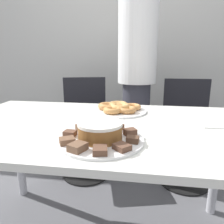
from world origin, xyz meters
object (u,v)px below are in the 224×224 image
person_standing (137,75)px  frosted_cake (100,131)px  plate_cake (100,140)px  napkin (214,125)px  office_chair_left (85,129)px  plate_donuts (120,111)px  office_chair_right (186,135)px

person_standing → frosted_cake: (-0.10, -1.10, -0.12)m
plate_cake → frosted_cake: size_ratio=1.96×
plate_cake → napkin: plate_cake is taller
person_standing → office_chair_left: 0.68m
plate_cake → plate_donuts: bearing=87.4°
office_chair_right → plate_donuts: (-0.52, -0.58, 0.34)m
plate_cake → plate_donuts: (0.02, 0.48, 0.00)m
office_chair_right → plate_donuts: office_chair_right is taller
office_chair_right → napkin: bearing=-93.2°
office_chair_right → plate_donuts: bearing=-132.7°
plate_cake → plate_donuts: same height
napkin → office_chair_right: bearing=87.8°
frosted_cake → plate_cake: bearing=90.0°
plate_cake → office_chair_right: bearing=63.0°
office_chair_right → frosted_cake: office_chair_right is taller
office_chair_left → plate_donuts: bearing=-70.3°
office_chair_right → napkin: size_ratio=7.02×
person_standing → plate_cake: person_standing is taller
plate_cake → frosted_cake: frosted_cake is taller
plate_cake → person_standing: bearing=85.0°
office_chair_left → frosted_cake: bearing=-84.9°
person_standing → office_chair_left: bearing=-175.6°
frosted_cake → napkin: size_ratio=1.40×
office_chair_left → napkin: size_ratio=7.02×
office_chair_right → frosted_cake: (-0.54, -1.07, 0.38)m
office_chair_left → napkin: 1.22m
person_standing → office_chair_right: 0.67m
person_standing → plate_cake: (-0.10, -1.10, -0.16)m
plate_cake → office_chair_left: bearing=108.9°
frosted_cake → office_chair_right: bearing=63.0°
plate_donuts → napkin: 0.53m
office_chair_left → napkin: office_chair_left is taller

